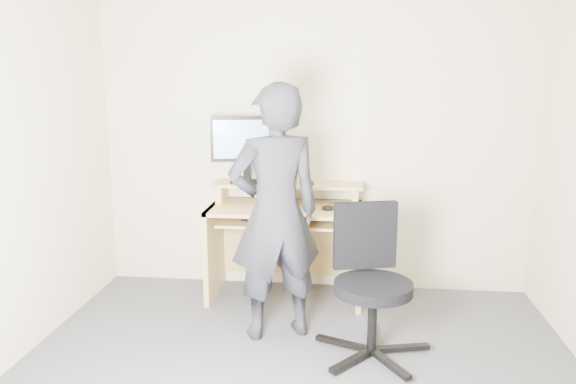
% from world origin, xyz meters
% --- Properties ---
extents(back_wall, '(3.50, 0.02, 2.50)m').
position_xyz_m(back_wall, '(0.00, 1.75, 1.25)').
color(back_wall, beige).
rests_on(back_wall, ground).
extents(desk, '(1.20, 0.60, 0.91)m').
position_xyz_m(desk, '(-0.20, 1.53, 0.55)').
color(desk, tan).
rests_on(desk, ground).
extents(monitor, '(0.55, 0.17, 0.53)m').
position_xyz_m(monitor, '(-0.53, 1.58, 1.23)').
color(monitor, black).
rests_on(monitor, desk).
extents(external_drive, '(0.08, 0.13, 0.20)m').
position_xyz_m(external_drive, '(-0.26, 1.64, 1.01)').
color(external_drive, black).
rests_on(external_drive, desk).
extents(travel_mug, '(0.09, 0.09, 0.18)m').
position_xyz_m(travel_mug, '(-0.09, 1.58, 1.00)').
color(travel_mug, '#B8B9BD').
rests_on(travel_mug, desk).
extents(smartphone, '(0.09, 0.14, 0.01)m').
position_xyz_m(smartphone, '(-0.03, 1.58, 0.92)').
color(smartphone, black).
rests_on(smartphone, desk).
extents(charger, '(0.05, 0.05, 0.03)m').
position_xyz_m(charger, '(-0.44, 1.50, 0.93)').
color(charger, black).
rests_on(charger, desk).
extents(headphones, '(0.18, 0.18, 0.06)m').
position_xyz_m(headphones, '(-0.36, 1.68, 0.92)').
color(headphones, silver).
rests_on(headphones, desk).
extents(keyboard, '(0.49, 0.29, 0.03)m').
position_xyz_m(keyboard, '(-0.29, 1.36, 0.67)').
color(keyboard, black).
rests_on(keyboard, desk).
extents(mouse, '(0.11, 0.09, 0.04)m').
position_xyz_m(mouse, '(0.14, 1.35, 0.77)').
color(mouse, black).
rests_on(mouse, desk).
extents(office_chair, '(0.74, 0.72, 0.94)m').
position_xyz_m(office_chair, '(0.44, 0.61, 0.51)').
color(office_chair, black).
rests_on(office_chair, ground).
extents(person, '(0.74, 0.62, 1.72)m').
position_xyz_m(person, '(-0.19, 0.78, 0.86)').
color(person, black).
rests_on(person, ground).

